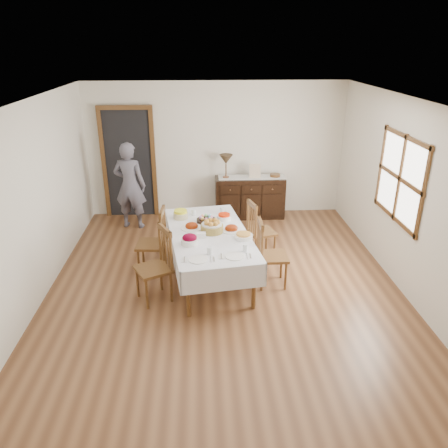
{
  "coord_description": "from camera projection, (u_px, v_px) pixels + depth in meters",
  "views": [
    {
      "loc": [
        -0.3,
        -5.42,
        3.29
      ],
      "look_at": [
        0.0,
        0.1,
        0.95
      ],
      "focal_mm": 35.0,
      "sensor_mm": 36.0,
      "label": 1
    }
  ],
  "objects": [
    {
      "name": "ground",
      "position": [
        224.0,
        287.0,
        6.28
      ],
      "size": [
        6.0,
        6.0,
        0.0
      ],
      "primitive_type": "plane",
      "color": "brown"
    },
    {
      "name": "room_shell",
      "position": [
        212.0,
        169.0,
        6.02
      ],
      "size": [
        5.02,
        6.02,
        2.65
      ],
      "color": "white",
      "rests_on": "ground"
    },
    {
      "name": "dining_table",
      "position": [
        209.0,
        238.0,
        6.29
      ],
      "size": [
        1.4,
        2.28,
        0.74
      ],
      "rotation": [
        0.0,
        0.0,
        0.15
      ],
      "color": "silver",
      "rests_on": "ground"
    },
    {
      "name": "chair_left_near",
      "position": [
        157.0,
        264.0,
        5.83
      ],
      "size": [
        0.58,
        0.58,
        1.03
      ],
      "rotation": [
        0.0,
        0.0,
        -1.09
      ],
      "color": "#583719",
      "rests_on": "ground"
    },
    {
      "name": "chair_left_far",
      "position": [
        155.0,
        241.0,
        6.52
      ],
      "size": [
        0.45,
        0.45,
        1.02
      ],
      "rotation": [
        0.0,
        0.0,
        -1.64
      ],
      "color": "#583719",
      "rests_on": "ground"
    },
    {
      "name": "chair_right_near",
      "position": [
        269.0,
        253.0,
        6.17
      ],
      "size": [
        0.42,
        0.42,
        1.0
      ],
      "rotation": [
        0.0,
        0.0,
        1.58
      ],
      "color": "#583719",
      "rests_on": "ground"
    },
    {
      "name": "chair_right_far",
      "position": [
        259.0,
        229.0,
        7.0
      ],
      "size": [
        0.49,
        0.49,
        0.96
      ],
      "rotation": [
        0.0,
        0.0,
        1.84
      ],
      "color": "#583719",
      "rests_on": "ground"
    },
    {
      "name": "sideboard",
      "position": [
        250.0,
        197.0,
        8.65
      ],
      "size": [
        1.35,
        0.5,
        0.81
      ],
      "color": "black",
      "rests_on": "ground"
    },
    {
      "name": "person",
      "position": [
        130.0,
        183.0,
        8.0
      ],
      "size": [
        0.6,
        0.45,
        1.73
      ],
      "primitive_type": "imported",
      "rotation": [
        0.0,
        0.0,
        2.94
      ],
      "color": "#575563",
      "rests_on": "ground"
    },
    {
      "name": "bread_basket",
      "position": [
        212.0,
        227.0,
        6.25
      ],
      "size": [
        0.32,
        0.32,
        0.19
      ],
      "color": "olive",
      "rests_on": "dining_table"
    },
    {
      "name": "egg_basket",
      "position": [
        206.0,
        220.0,
        6.6
      ],
      "size": [
        0.29,
        0.29,
        0.11
      ],
      "color": "black",
      "rests_on": "dining_table"
    },
    {
      "name": "ham_platter_a",
      "position": [
        192.0,
        227.0,
        6.39
      ],
      "size": [
        0.32,
        0.32,
        0.11
      ],
      "color": "white",
      "rests_on": "dining_table"
    },
    {
      "name": "ham_platter_b",
      "position": [
        231.0,
        229.0,
        6.31
      ],
      "size": [
        0.3,
        0.3,
        0.11
      ],
      "color": "white",
      "rests_on": "dining_table"
    },
    {
      "name": "beet_bowl",
      "position": [
        190.0,
        240.0,
        5.88
      ],
      "size": [
        0.24,
        0.24,
        0.15
      ],
      "color": "white",
      "rests_on": "dining_table"
    },
    {
      "name": "carrot_bowl",
      "position": [
        224.0,
        217.0,
        6.7
      ],
      "size": [
        0.22,
        0.22,
        0.09
      ],
      "color": "white",
      "rests_on": "dining_table"
    },
    {
      "name": "pineapple_bowl",
      "position": [
        181.0,
        214.0,
        6.74
      ],
      "size": [
        0.22,
        0.22,
        0.13
      ],
      "color": "#CCC18D",
      "rests_on": "dining_table"
    },
    {
      "name": "casserole_dish",
      "position": [
        243.0,
        236.0,
        6.07
      ],
      "size": [
        0.27,
        0.27,
        0.07
      ],
      "color": "white",
      "rests_on": "dining_table"
    },
    {
      "name": "butter_dish",
      "position": [
        201.0,
        235.0,
        6.09
      ],
      "size": [
        0.15,
        0.11,
        0.07
      ],
      "color": "white",
      "rests_on": "dining_table"
    },
    {
      "name": "setting_left",
      "position": [
        202.0,
        256.0,
        5.52
      ],
      "size": [
        0.44,
        0.31,
        0.1
      ],
      "color": "white",
      "rests_on": "dining_table"
    },
    {
      "name": "setting_right",
      "position": [
        238.0,
        253.0,
        5.6
      ],
      "size": [
        0.44,
        0.31,
        0.1
      ],
      "color": "white",
      "rests_on": "dining_table"
    },
    {
      "name": "glass_far_a",
      "position": [
        194.0,
        212.0,
        6.86
      ],
      "size": [
        0.07,
        0.07,
        0.1
      ],
      "color": "white",
      "rests_on": "dining_table"
    },
    {
      "name": "glass_far_b",
      "position": [
        222.0,
        210.0,
        6.93
      ],
      "size": [
        0.07,
        0.07,
        0.1
      ],
      "color": "white",
      "rests_on": "dining_table"
    },
    {
      "name": "runner",
      "position": [
        252.0,
        177.0,
        8.51
      ],
      "size": [
        1.3,
        0.35,
        0.01
      ],
      "color": "silver",
      "rests_on": "sideboard"
    },
    {
      "name": "table_lamp",
      "position": [
        226.0,
        160.0,
        8.34
      ],
      "size": [
        0.26,
        0.26,
        0.46
      ],
      "color": "brown",
      "rests_on": "sideboard"
    },
    {
      "name": "picture_frame",
      "position": [
        255.0,
        171.0,
        8.41
      ],
      "size": [
        0.22,
        0.08,
        0.28
      ],
      "color": "#BFAA8E",
      "rests_on": "sideboard"
    },
    {
      "name": "deco_bowl",
      "position": [
        275.0,
        175.0,
        8.53
      ],
      "size": [
        0.2,
        0.2,
        0.06
      ],
      "color": "#583719",
      "rests_on": "sideboard"
    }
  ]
}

